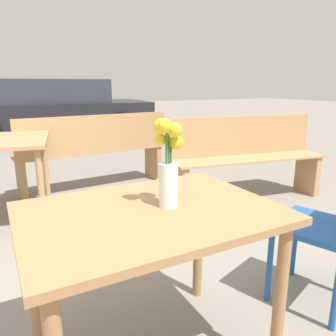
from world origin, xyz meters
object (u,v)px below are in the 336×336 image
at_px(flower_vase, 168,167).
at_px(bench_near, 246,155).
at_px(cafe_chair, 335,220).
at_px(parked_car, 53,110).
at_px(table_back, 2,152).
at_px(bench_middle, 95,149).
at_px(table_front, 151,234).

bearing_deg(flower_vase, bench_near, 41.64).
relative_size(cafe_chair, bench_near, 0.53).
bearing_deg(parked_car, bench_near, -77.41).
xyz_separation_m(table_back, parked_car, (1.09, 4.64, -0.02)).
bearing_deg(bench_middle, parked_car, 87.65).
height_order(bench_near, parked_car, parked_car).
bearing_deg(bench_near, flower_vase, -138.36).
distance_m(flower_vase, bench_middle, 2.51).
relative_size(table_front, cafe_chair, 1.13).
bearing_deg(bench_middle, flower_vase, -98.28).
height_order(bench_middle, parked_car, parked_car).
distance_m(table_front, parked_car, 6.58).
xyz_separation_m(flower_vase, table_back, (-0.57, 1.91, -0.24)).
relative_size(cafe_chair, table_back, 0.89).
xyz_separation_m(table_front, cafe_chair, (0.99, -0.10, -0.10)).
xyz_separation_m(table_front, flower_vase, (0.08, 0.00, 0.26)).
xyz_separation_m(bench_middle, parked_car, (0.17, 4.09, 0.14)).
bearing_deg(bench_middle, table_back, -149.31).
xyz_separation_m(bench_near, bench_middle, (-1.30, 0.98, 0.00)).
bearing_deg(parked_car, table_back, -103.25).
height_order(flower_vase, bench_near, flower_vase).
bearing_deg(bench_middle, bench_near, -36.99).
bearing_deg(cafe_chair, bench_near, 64.44).
relative_size(bench_near, bench_middle, 0.97).
relative_size(bench_near, table_back, 1.69).
distance_m(table_front, cafe_chair, 1.00).
relative_size(table_front, bench_middle, 0.58).
height_order(cafe_chair, parked_car, parked_car).
relative_size(flower_vase, cafe_chair, 0.40).
height_order(table_front, cafe_chair, cafe_chair).
height_order(bench_near, bench_middle, same).
distance_m(table_front, bench_near, 2.29).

